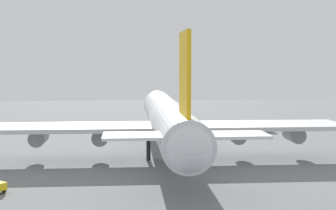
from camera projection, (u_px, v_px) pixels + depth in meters
The scene contains 4 objects.
ground_plane at pixel (168, 157), 86.87m from camera, with size 265.12×265.12×0.00m, color slate.
cargo_airplane at pixel (168, 120), 86.05m from camera, with size 66.28×58.75×20.11m.
pushback_tractor at pixel (263, 126), 119.72m from camera, with size 5.15×4.55×2.04m.
safety_cone_nose at pixel (170, 131), 116.69m from camera, with size 0.43×0.43×0.62m, color orange.
Camera 1 is at (-85.53, 6.87, 16.28)m, focal length 53.42 mm.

